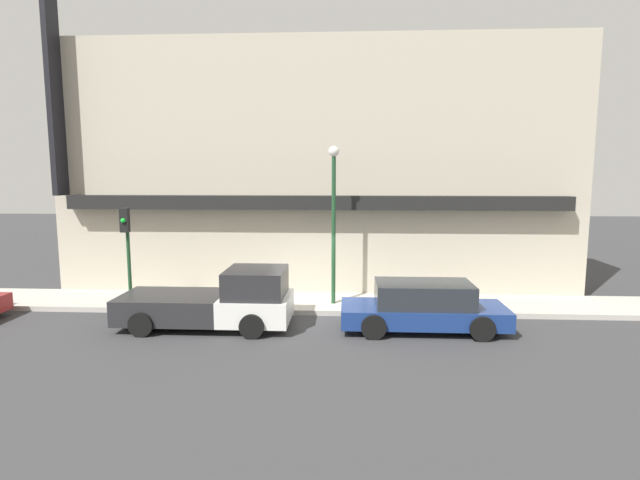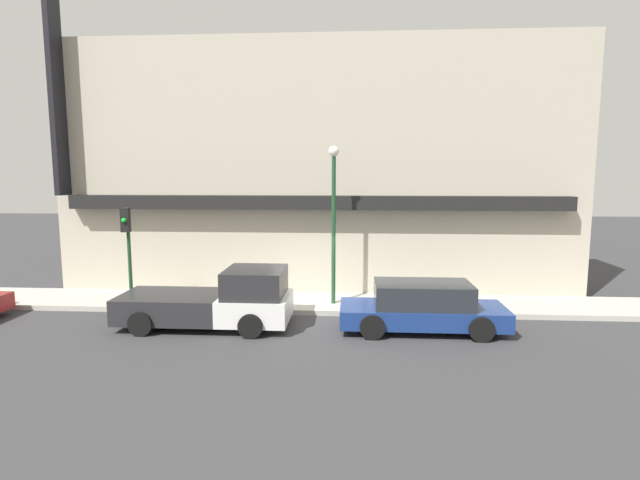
{
  "view_description": "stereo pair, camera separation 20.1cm",
  "coord_description": "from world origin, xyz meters",
  "px_view_note": "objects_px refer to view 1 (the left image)",
  "views": [
    {
      "loc": [
        1.18,
        -15.83,
        4.63
      ],
      "look_at": [
        0.26,
        1.01,
        2.38
      ],
      "focal_mm": 28.0,
      "sensor_mm": 36.0,
      "label": 1
    },
    {
      "loc": [
        1.38,
        -15.81,
        4.63
      ],
      "look_at": [
        0.26,
        1.01,
        2.38
      ],
      "focal_mm": 28.0,
      "sensor_mm": 36.0,
      "label": 2
    }
  ],
  "objects_px": {
    "traffic_light": "(127,239)",
    "parked_car": "(423,307)",
    "fire_hydrant": "(432,296)",
    "street_lamp": "(334,206)",
    "pickup_truck": "(218,301)"
  },
  "relations": [
    {
      "from": "pickup_truck",
      "to": "traffic_light",
      "type": "height_order",
      "value": "traffic_light"
    },
    {
      "from": "fire_hydrant",
      "to": "street_lamp",
      "type": "relative_size",
      "value": 0.13
    },
    {
      "from": "pickup_truck",
      "to": "street_lamp",
      "type": "bearing_deg",
      "value": 32.44
    },
    {
      "from": "parked_car",
      "to": "traffic_light",
      "type": "distance_m",
      "value": 9.91
    },
    {
      "from": "fire_hydrant",
      "to": "traffic_light",
      "type": "height_order",
      "value": "traffic_light"
    },
    {
      "from": "parked_car",
      "to": "fire_hydrant",
      "type": "xyz_separation_m",
      "value": [
        0.62,
        2.12,
        -0.19
      ]
    },
    {
      "from": "pickup_truck",
      "to": "fire_hydrant",
      "type": "relative_size",
      "value": 7.45
    },
    {
      "from": "parked_car",
      "to": "fire_hydrant",
      "type": "bearing_deg",
      "value": 72.47
    },
    {
      "from": "fire_hydrant",
      "to": "street_lamp",
      "type": "xyz_separation_m",
      "value": [
        -3.35,
        0.19,
        3.02
      ]
    },
    {
      "from": "traffic_light",
      "to": "parked_car",
      "type": "bearing_deg",
      "value": -9.43
    },
    {
      "from": "pickup_truck",
      "to": "traffic_light",
      "type": "xyz_separation_m",
      "value": [
        -3.46,
        1.6,
        1.68
      ]
    },
    {
      "from": "fire_hydrant",
      "to": "street_lamp",
      "type": "distance_m",
      "value": 4.52
    },
    {
      "from": "parked_car",
      "to": "pickup_truck",
      "type": "bearing_deg",
      "value": 178.88
    },
    {
      "from": "pickup_truck",
      "to": "parked_car",
      "type": "relative_size",
      "value": 1.06
    },
    {
      "from": "parked_car",
      "to": "fire_hydrant",
      "type": "height_order",
      "value": "parked_car"
    }
  ]
}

